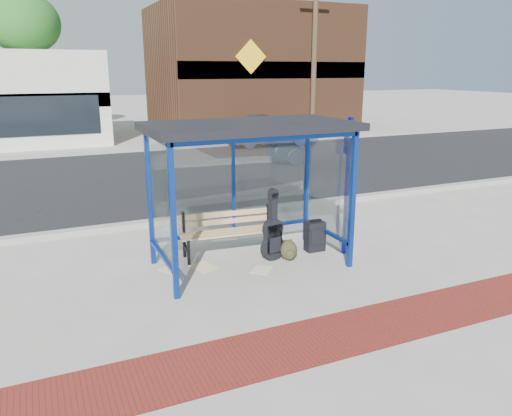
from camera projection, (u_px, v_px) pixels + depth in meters
name	position (u px, v px, depth m)	size (l,w,h in m)	color
ground	(250.00, 265.00, 8.54)	(120.00, 120.00, 0.00)	#B2ADA0
brick_paver_strip	(333.00, 336.00, 6.25)	(60.00, 1.00, 0.01)	maroon
curb_near	(199.00, 217.00, 11.08)	(60.00, 0.25, 0.12)	gray
street_asphalt	(149.00, 176.00, 15.58)	(60.00, 10.00, 0.00)	black
curb_far	(121.00, 151.00, 20.05)	(60.00, 0.25, 0.12)	gray
far_sidewalk	(114.00, 146.00, 21.74)	(60.00, 4.00, 0.01)	#B2ADA0
bus_shelter	(248.00, 144.00, 8.05)	(3.30, 1.80, 2.42)	navy
storefront_brown	(250.00, 70.00, 27.09)	(10.00, 7.08, 6.40)	#59331E
tree_mid	(24.00, 24.00, 25.26)	(3.60, 3.60, 7.03)	#4C3826
tree_right	(294.00, 33.00, 31.34)	(3.60, 3.60, 7.03)	#4C3826
utility_pole_east	(314.00, 50.00, 22.76)	(1.60, 0.24, 8.00)	#4C3826
bench	(229.00, 229.00, 8.89)	(1.80, 0.59, 0.84)	black
guitar_bag	(273.00, 236.00, 8.65)	(0.46, 0.20, 1.21)	black
suitcase	(315.00, 236.00, 9.12)	(0.36, 0.24, 0.61)	black
backpack	(289.00, 251.00, 8.72)	(0.34, 0.32, 0.36)	#2A2917
sign_post	(348.00, 179.00, 8.75)	(0.15, 0.29, 2.45)	#0C1387
newspaper_a	(171.00, 269.00, 8.36)	(0.33, 0.26, 0.01)	white
newspaper_b	(262.00, 270.00, 8.32)	(0.37, 0.29, 0.01)	white
newspaper_c	(204.00, 267.00, 8.44)	(0.42, 0.33, 0.01)	white
parked_car	(271.00, 131.00, 21.69)	(1.38, 3.96, 1.30)	#182645
fire_hydrant	(335.00, 129.00, 24.61)	(0.31, 0.21, 0.69)	red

